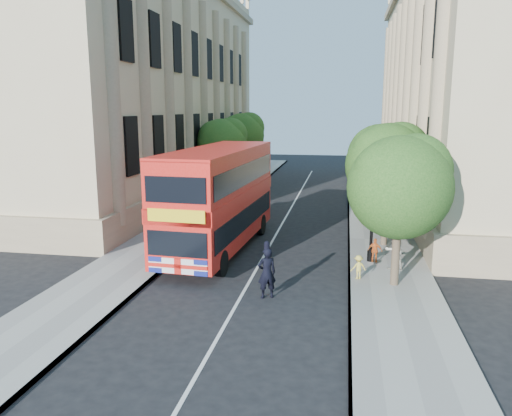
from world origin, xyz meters
The scene contains 17 objects.
ground centered at (0.00, 0.00, 0.00)m, with size 120.00×120.00×0.00m, color black.
pavement_right centered at (5.75, 10.00, 0.06)m, with size 3.50×80.00×0.12m, color gray.
pavement_left centered at (-5.75, 10.00, 0.06)m, with size 3.50×80.00×0.12m, color gray.
building_right centered at (13.80, 24.00, 9.00)m, with size 12.00×38.00×18.00m, color #C4AD88.
building_left centered at (-13.80, 24.00, 9.00)m, with size 12.00×38.00×18.00m, color #C4AD88.
tree_right_near centered at (5.84, 3.03, 4.25)m, with size 4.00×4.00×6.08m.
tree_right_mid centered at (5.84, 9.03, 4.45)m, with size 4.20×4.20×6.37m.
tree_right_far centered at (5.84, 15.03, 4.31)m, with size 4.00×4.00×6.15m.
tree_left_far centered at (-5.96, 22.03, 4.44)m, with size 4.00×4.00×6.30m.
tree_left_back centered at (-5.96, 30.03, 4.71)m, with size 4.20×4.20×6.65m.
lamp_post centered at (5.00, 6.00, 2.51)m, with size 0.32×0.32×5.16m.
double_decker_bus centered at (-2.36, 6.94, 2.77)m, with size 3.53×11.00×5.01m.
box_van centered at (-2.89, 11.08, 1.23)m, with size 2.21×4.54×2.51m.
police_constable centered at (0.97, 1.00, 0.97)m, with size 0.71×0.47×1.95m, color black.
woman_pedestrian centered at (5.93, 5.00, 0.99)m, with size 0.85×0.66×1.75m, color beige.
child_a centered at (5.19, 5.84, 0.68)m, with size 0.65×0.27×1.12m, color orange.
child_b centered at (4.40, 3.45, 0.62)m, with size 0.64×0.37×0.99m, color gold.
Camera 1 is at (3.73, -16.57, 7.02)m, focal length 35.00 mm.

